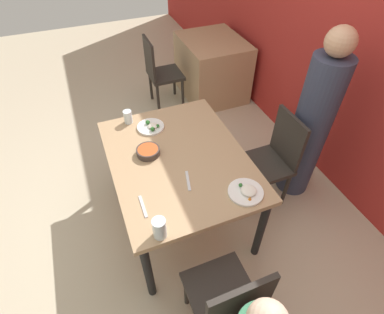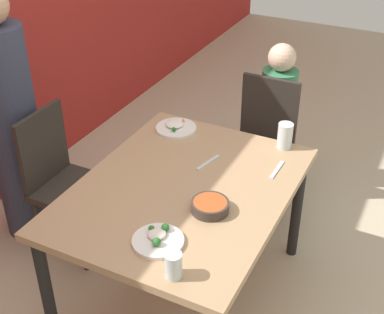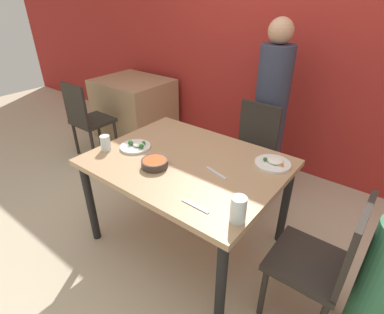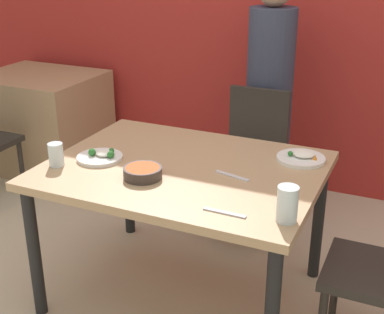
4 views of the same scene
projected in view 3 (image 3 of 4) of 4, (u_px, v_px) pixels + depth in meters
name	position (u px, v px, depth m)	size (l,w,h in m)	color
ground_plane	(187.00, 238.00, 2.42)	(10.00, 10.00, 0.00)	beige
wall_back	(290.00, 37.00, 2.84)	(10.00, 0.06, 2.70)	#A82823
dining_table	(187.00, 170.00, 2.10)	(1.29, 1.00, 0.73)	tan
chair_adult_spot	(251.00, 150.00, 2.72)	(0.40, 0.40, 0.89)	#2D2823
chair_child_spot	(322.00, 261.00, 1.62)	(0.40, 0.40, 0.89)	#2D2823
person_adult	(270.00, 113.00, 2.82)	(0.30, 0.30, 1.56)	#33384C
person_child	(384.00, 288.00, 1.45)	(0.24, 0.24, 1.05)	#387F56
bowl_curry	(155.00, 163.00, 1.97)	(0.18, 0.18, 0.05)	#3D332D
plate_rice_adult	(273.00, 163.00, 2.00)	(0.24, 0.24, 0.04)	white
plate_rice_child	(136.00, 146.00, 2.21)	(0.23, 0.23, 0.06)	white
glass_water_tall	(238.00, 209.00, 1.49)	(0.08, 0.08, 0.14)	silver
glass_water_short	(105.00, 143.00, 2.16)	(0.07, 0.07, 0.11)	silver
fork_steel	(195.00, 206.00, 1.62)	(0.18, 0.02, 0.01)	silver
spoon_steel	(216.00, 173.00, 1.91)	(0.18, 0.06, 0.01)	silver
background_table	(135.00, 108.00, 3.93)	(0.89, 0.75, 0.76)	tan
chair_background	(87.00, 118.00, 3.39)	(0.40, 0.40, 0.89)	#2D2823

